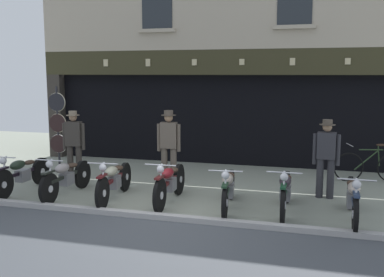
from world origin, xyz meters
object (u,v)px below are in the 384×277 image
(motorcycle_left, at_px, (66,177))
(motorcycle_far_right, at_px, (353,198))
(motorcycle_center_left, at_px, (114,180))
(tyre_sign_pole, at_px, (58,124))
(motorcycle_right, at_px, (285,191))
(leaning_bicycle, at_px, (370,166))
(motorcycle_center, at_px, (170,182))
(salesman_right, at_px, (326,155))
(motorcycle_far_left, at_px, (22,173))
(salesman_left, at_px, (74,142))
(shopkeeper_center, at_px, (169,144))
(advert_board_near, at_px, (293,103))
(motorcycle_center_right, at_px, (228,188))

(motorcycle_left, height_order, motorcycle_far_right, motorcycle_left)
(motorcycle_center_left, xyz_separation_m, tyre_sign_pole, (-2.85, 2.47, 0.83))
(motorcycle_right, relative_size, leaning_bicycle, 1.13)
(motorcycle_center, height_order, tyre_sign_pole, tyre_sign_pole)
(tyre_sign_pole, bearing_deg, salesman_right, -9.08)
(motorcycle_far_left, distance_m, motorcycle_right, 5.79)
(tyre_sign_pole, bearing_deg, motorcycle_far_left, -76.27)
(motorcycle_far_right, xyz_separation_m, salesman_left, (-6.42, 1.39, 0.53))
(motorcycle_far_right, relative_size, leaning_bicycle, 1.19)
(salesman_right, relative_size, tyre_sign_pole, 0.74)
(leaning_bicycle, bearing_deg, shopkeeper_center, 95.67)
(motorcycle_far_right, xyz_separation_m, advert_board_near, (-1.34, 4.44, 1.39))
(motorcycle_center_right, bearing_deg, motorcycle_far_left, -5.69)
(motorcycle_center_left, relative_size, leaning_bicycle, 1.18)
(salesman_left, distance_m, salesman_right, 5.96)
(salesman_right, bearing_deg, salesman_left, 4.44)
(motorcycle_center_left, relative_size, motorcycle_right, 1.05)
(motorcycle_far_left, xyz_separation_m, salesman_right, (6.53, 1.31, 0.51))
(motorcycle_left, relative_size, salesman_right, 1.20)
(motorcycle_far_left, relative_size, motorcycle_center_left, 0.97)
(motorcycle_left, xyz_separation_m, motorcycle_center_right, (3.56, 0.03, -0.01))
(motorcycle_left, bearing_deg, motorcycle_center, -178.17)
(motorcycle_right, bearing_deg, motorcycle_center, -0.45)
(motorcycle_far_right, relative_size, salesman_left, 1.20)
(tyre_sign_pole, distance_m, advert_board_near, 6.56)
(motorcycle_center, xyz_separation_m, shopkeeper_center, (-0.50, 1.45, 0.56))
(motorcycle_center, bearing_deg, salesman_left, -24.49)
(motorcycle_center_right, xyz_separation_m, salesman_left, (-4.12, 1.29, 0.54))
(motorcycle_center_left, distance_m, motorcycle_far_right, 4.74)
(motorcycle_center, distance_m, shopkeeper_center, 1.64)
(motorcycle_center_left, xyz_separation_m, leaning_bicycle, (5.38, 3.18, -0.04))
(motorcycle_left, xyz_separation_m, motorcycle_center_left, (1.13, 0.01, 0.00))
(advert_board_near, bearing_deg, motorcycle_right, -88.29)
(motorcycle_right, relative_size, salesman_left, 1.14)
(motorcycle_left, relative_size, motorcycle_right, 1.02)
(shopkeeper_center, distance_m, leaning_bicycle, 4.99)
(motorcycle_right, relative_size, advert_board_near, 1.83)
(motorcycle_center_left, xyz_separation_m, salesman_right, (4.28, 1.33, 0.51))
(motorcycle_far_left, xyz_separation_m, motorcycle_far_right, (6.99, -0.10, -0.00))
(motorcycle_center_left, height_order, shopkeeper_center, shopkeeper_center)
(motorcycle_far_left, height_order, tyre_sign_pole, tyre_sign_pole)
(motorcycle_center_left, bearing_deg, motorcycle_center_right, 174.47)
(motorcycle_far_right, relative_size, tyre_sign_pole, 0.91)
(motorcycle_far_right, height_order, tyre_sign_pole, tyre_sign_pole)
(motorcycle_far_left, distance_m, salesman_left, 1.51)
(tyre_sign_pole, bearing_deg, leaning_bicycle, 4.94)
(salesman_left, distance_m, leaning_bicycle, 7.33)
(motorcycle_far_left, bearing_deg, advert_board_near, -142.27)
(motorcycle_left, bearing_deg, tyre_sign_pole, -55.52)
(motorcycle_center_right, distance_m, tyre_sign_pole, 5.89)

